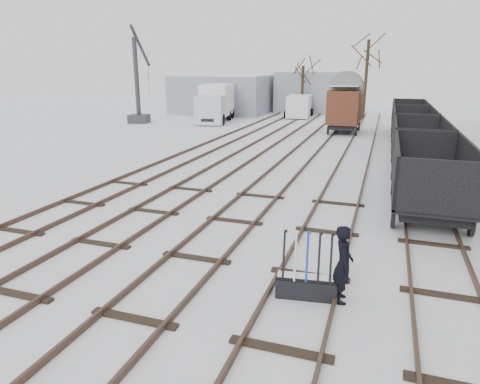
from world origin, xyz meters
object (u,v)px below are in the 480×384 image
at_px(lorry, 215,103).
at_px(panel_van, 299,106).
at_px(crane, 139,98).
at_px(ground_frame, 306,285).
at_px(box_van_wagon, 346,105).
at_px(freight_wagon_a, 429,186).
at_px(worker, 343,264).

xyz_separation_m(lorry, panel_van, (6.67, 6.10, -0.60)).
bearing_deg(crane, panel_van, 21.32).
relative_size(lorry, crane, 0.91).
xyz_separation_m(ground_frame, box_van_wagon, (-1.72, 25.73, 1.81)).
bearing_deg(panel_van, freight_wagon_a, -75.99).
height_order(panel_van, crane, crane).
bearing_deg(freight_wagon_a, lorry, 127.25).
bearing_deg(panel_van, worker, -83.00).
xyz_separation_m(worker, box_van_wagon, (-2.47, 25.63, 1.24)).
xyz_separation_m(ground_frame, freight_wagon_a, (2.92, 7.03, 0.66)).
xyz_separation_m(freight_wagon_a, crane, (-23.00, 19.05, 1.27)).
height_order(worker, crane, crane).
xyz_separation_m(freight_wagon_a, panel_van, (-10.05, 28.09, 0.20)).
height_order(worker, lorry, lorry).
bearing_deg(lorry, freight_wagon_a, -63.33).
relative_size(freight_wagon_a, lorry, 0.78).
bearing_deg(lorry, ground_frame, -75.14).
distance_m(ground_frame, lorry, 32.18).
xyz_separation_m(worker, crane, (-20.83, 25.99, 1.35)).
distance_m(ground_frame, crane, 32.98).
distance_m(panel_van, crane, 15.83).
xyz_separation_m(ground_frame, crane, (-20.08, 26.09, 1.93)).
distance_m(ground_frame, box_van_wagon, 25.85).
height_order(freight_wagon_a, box_van_wagon, box_van_wagon).
xyz_separation_m(ground_frame, panel_van, (-7.13, 35.13, 0.85)).
bearing_deg(lorry, box_van_wagon, -25.84).
height_order(lorry, crane, crane).
relative_size(box_van_wagon, crane, 0.57).
bearing_deg(panel_van, box_van_wagon, -65.72).
height_order(box_van_wagon, crane, crane).
height_order(freight_wagon_a, crane, crane).
bearing_deg(crane, box_van_wagon, -14.71).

